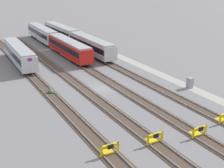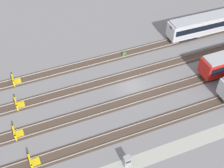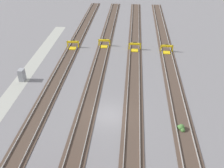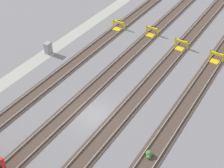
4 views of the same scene
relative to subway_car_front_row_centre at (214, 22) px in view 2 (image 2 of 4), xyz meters
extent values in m
plane|color=slate|center=(-19.63, -7.68, -2.04)|extent=(400.00, 400.00, 0.00)
cube|color=#9E9E93|center=(-19.63, -19.90, -2.04)|extent=(54.00, 2.00, 0.01)
cube|color=#47382D|center=(-19.63, -15.31, -2.01)|extent=(90.00, 2.23, 0.06)
cube|color=gray|center=(-19.63, -14.60, -1.90)|extent=(90.00, 0.07, 0.15)
cube|color=gray|center=(-19.63, -16.03, -1.90)|extent=(90.00, 0.07, 0.15)
cube|color=#47382D|center=(-19.63, -10.22, -2.01)|extent=(90.00, 2.24, 0.06)
cube|color=gray|center=(-19.63, -9.50, -1.90)|extent=(90.00, 0.07, 0.15)
cube|color=gray|center=(-19.63, -10.94, -1.90)|extent=(90.00, 0.07, 0.15)
cube|color=#47382D|center=(-19.63, -5.13, -2.01)|extent=(90.00, 2.24, 0.06)
cube|color=gray|center=(-19.63, -4.41, -1.90)|extent=(90.00, 0.07, 0.15)
cube|color=gray|center=(-19.63, -5.85, -1.90)|extent=(90.00, 0.07, 0.15)
cube|color=#47382D|center=(-19.63, -0.04, -2.01)|extent=(90.00, 2.23, 0.06)
cube|color=gray|center=(-19.63, 0.68, -1.90)|extent=(90.00, 0.07, 0.15)
cube|color=gray|center=(-19.63, -0.75, -1.90)|extent=(90.00, 0.07, 0.15)
cube|color=#B21E99|center=(-8.96, -10.18, 1.01)|extent=(0.08, 0.70, 0.56)
cube|color=black|center=(-5.58, -10.20, -1.69)|extent=(3.61, 2.25, 0.70)
cube|color=silver|center=(0.00, 0.00, 0.01)|extent=(18.07, 3.26, 2.70)
cube|color=black|center=(0.00, 0.00, 0.33)|extent=(17.35, 3.28, 1.08)
cube|color=#B2B5BA|center=(0.00, 0.00, -0.75)|extent=(17.71, 3.28, 0.54)
cube|color=#999BA0|center=(0.00, 0.00, 1.51)|extent=(17.52, 2.97, 0.30)
cube|color=#B21E99|center=(-8.96, 0.23, 1.01)|extent=(0.10, 0.70, 0.56)
cube|color=black|center=(-5.58, 0.14, -1.69)|extent=(3.66, 2.33, 0.70)
cube|color=gold|center=(-36.98, -14.42, -1.46)|extent=(0.19, 0.19, 1.15)
cube|color=gold|center=(-36.89, -16.21, -1.46)|extent=(0.19, 0.19, 1.15)
cube|color=gold|center=(-36.94, -15.31, -1.04)|extent=(0.34, 2.01, 0.30)
cube|color=gold|center=(-36.39, -15.29, -1.95)|extent=(1.15, 1.13, 0.18)
cube|color=black|center=(-37.12, -15.32, -1.04)|extent=(0.15, 0.61, 0.44)
cube|color=gold|center=(-38.05, -9.32, -1.46)|extent=(0.18, 0.18, 1.15)
cube|color=gold|center=(-38.02, -11.12, -1.46)|extent=(0.18, 0.18, 1.15)
cube|color=gold|center=(-38.03, -10.22, -1.04)|extent=(0.28, 2.00, 0.30)
cube|color=gold|center=(-37.48, -10.21, -1.95)|extent=(1.12, 1.10, 0.18)
cube|color=black|center=(-38.21, -10.23, -1.04)|extent=(0.13, 0.60, 0.44)
cube|color=gold|center=(-36.96, -4.23, -1.46)|extent=(0.18, 0.18, 1.15)
cube|color=gold|center=(-36.94, -6.03, -1.46)|extent=(0.18, 0.18, 1.15)
cube|color=gold|center=(-36.95, -5.13, -1.04)|extent=(0.26, 2.00, 0.30)
cube|color=gold|center=(-36.40, -5.12, -1.95)|extent=(1.11, 1.09, 0.18)
cube|color=black|center=(-37.13, -5.13, -1.04)|extent=(0.13, 0.60, 0.44)
cube|color=gold|center=(-36.55, 0.86, -1.46)|extent=(0.18, 0.18, 1.15)
cube|color=gold|center=(-36.58, -0.94, -1.46)|extent=(0.18, 0.18, 1.15)
cube|color=gold|center=(-36.56, -0.04, -1.04)|extent=(0.27, 2.00, 0.30)
cube|color=gold|center=(-36.01, -0.05, -1.95)|extent=(1.12, 1.10, 0.18)
cube|color=black|center=(-36.74, -0.03, -1.04)|extent=(0.13, 0.60, 0.44)
cube|color=gray|center=(-25.96, -19.73, -1.24)|extent=(0.90, 0.70, 1.60)
cube|color=#333338|center=(-25.96, -20.09, -1.00)|extent=(0.70, 0.04, 0.36)
sphere|color=#427033|center=(-17.96, -0.26, -1.76)|extent=(0.64, 0.64, 0.64)
sphere|color=#427033|center=(-17.66, -0.14, -1.86)|extent=(0.44, 0.44, 0.44)
sphere|color=#427033|center=(-18.18, -0.44, -1.90)|extent=(0.36, 0.36, 0.36)
camera|label=1|loc=(-59.62, 12.38, 14.62)|focal=50.00mm
camera|label=2|loc=(-35.19, -37.79, 32.20)|focal=50.00mm
camera|label=3|loc=(2.54, -5.51, 15.74)|focal=42.00mm
camera|label=4|loc=(-0.72, 6.73, 21.46)|focal=50.00mm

